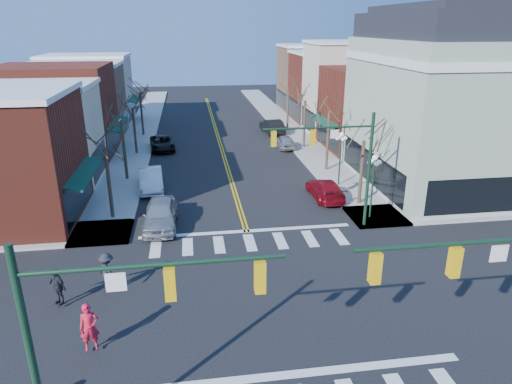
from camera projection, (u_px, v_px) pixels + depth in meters
name	position (u px, v px, depth m)	size (l,w,h in m)	color
ground	(268.00, 303.00, 20.79)	(160.00, 160.00, 0.00)	black
sidewalk_left	(124.00, 176.00, 38.14)	(3.50, 70.00, 0.15)	#9E9B93
sidewalk_right	(327.00, 167.00, 40.54)	(3.50, 70.00, 0.15)	#9E9B93
bldg_left_stucco_a	(30.00, 137.00, 35.48)	(10.00, 7.00, 7.50)	beige
bldg_left_brick_b	(56.00, 112.00, 42.74)	(10.00, 9.00, 8.50)	maroon
bldg_left_tan	(76.00, 102.00, 50.52)	(10.00, 7.50, 7.80)	#856449
bldg_left_stucco_b	(89.00, 91.00, 57.65)	(10.00, 8.00, 8.20)	beige
bldg_right_brick_a	(377.00, 109.00, 45.46)	(10.00, 8.50, 8.00)	maroon
bldg_right_stucco	(352.00, 89.00, 52.31)	(10.00, 7.00, 10.00)	beige
bldg_right_brick_b	(332.00, 87.00, 59.53)	(10.00, 8.00, 8.50)	maroon
bldg_right_tan	(315.00, 79.00, 66.88)	(10.00, 8.00, 9.00)	#856449
victorian_corner	(452.00, 99.00, 34.23)	(12.25, 14.25, 13.30)	#9BA992
traffic_mast_near_left	(104.00, 328.00, 11.53)	(6.60, 0.28, 7.20)	#14331E
traffic_mast_near_right	(504.00, 293.00, 13.06)	(6.60, 0.28, 7.20)	#14331E
traffic_mast_far_right	(340.00, 155.00, 26.80)	(6.60, 0.28, 7.20)	#14331E
lamppost_corner	(373.00, 176.00, 28.79)	(0.36, 0.36, 4.33)	#14331E
lamppost_midblock	(341.00, 150.00, 34.83)	(0.36, 0.36, 4.33)	#14331E
tree_left_a	(109.00, 184.00, 29.03)	(0.24, 0.24, 4.76)	#382B21
tree_left_b	(124.00, 150.00, 36.41)	(0.24, 0.24, 5.04)	#382B21
tree_left_c	(135.00, 131.00, 43.93)	(0.24, 0.24, 4.55)	#382B21
tree_left_d	(142.00, 114.00, 51.30)	(0.24, 0.24, 4.90)	#382B21
tree_right_a	(361.00, 173.00, 31.36)	(0.24, 0.24, 4.62)	#382B21
tree_right_b	(328.00, 142.00, 38.70)	(0.24, 0.24, 5.18)	#382B21
tree_right_c	(304.00, 125.00, 46.19)	(0.24, 0.24, 4.83)	#382B21
tree_right_d	(288.00, 110.00, 53.59)	(0.24, 0.24, 4.97)	#382B21
car_left_near	(160.00, 214.00, 28.33)	(2.01, 5.00, 1.70)	#A8A8AD
car_left_mid	(151.00, 179.00, 34.92)	(1.69, 4.83, 1.59)	white
car_left_far	(162.00, 143.00, 46.05)	(2.30, 4.98, 1.38)	black
car_right_near	(325.00, 189.00, 33.15)	(1.94, 4.78, 1.39)	maroon
car_right_mid	(284.00, 142.00, 46.65)	(1.63, 4.05, 1.38)	#A8A8AD
car_right_far	(272.00, 126.00, 53.10)	(1.75, 5.02, 1.65)	black
pedestrian_red_a	(89.00, 327.00, 17.30)	(0.72, 0.47, 1.97)	red
pedestrian_dark_a	(57.00, 286.00, 20.21)	(1.03, 0.43, 1.75)	black
pedestrian_dark_b	(107.00, 271.00, 21.33)	(1.20, 0.69, 1.86)	black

